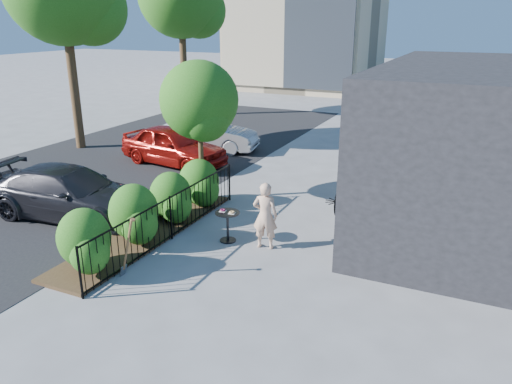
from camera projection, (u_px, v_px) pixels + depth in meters
The scene contains 14 objects.
ground at pixel (227, 250), 11.47m from camera, with size 120.00×120.00×0.00m, color gray.
shop_building at pixel (504, 147), 12.47m from camera, with size 6.22×9.00×4.00m.
fence at pixel (171, 217), 11.88m from camera, with size 0.05×6.05×1.10m.
planting_bed at pixel (148, 232), 12.33m from camera, with size 1.30×6.00×0.08m, color #382616.
shrubs at pixel (152, 207), 12.15m from camera, with size 1.10×5.60×1.24m.
patio_tree at pixel (200, 105), 13.80m from camera, with size 2.20×2.20×3.94m.
street at pixel (85, 176), 16.81m from camera, with size 9.00×30.00×0.01m, color black.
street_tree_far at pixel (181, 0), 25.41m from camera, with size 4.40×4.40×8.28m.
cafe_table at pixel (228, 221), 11.79m from camera, with size 0.59×0.59×0.79m.
woman at pixel (265, 216), 11.36m from camera, with size 0.58×0.38×1.58m, color #D8AA8C.
shovel at pixel (127, 250), 10.11m from camera, with size 0.46×0.18×1.37m.
car_red at pixel (174, 145), 17.99m from camera, with size 1.67×4.14×1.41m, color maroon.
car_silver at pixel (208, 134), 19.94m from camera, with size 1.38×3.96×1.31m, color #A5A5AA.
car_darkgrey at pixel (69, 193), 13.22m from camera, with size 1.88×4.63×1.34m, color black.
Camera 1 is at (4.98, -9.13, 5.05)m, focal length 35.00 mm.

